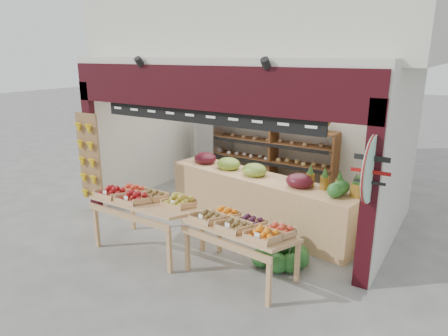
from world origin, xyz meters
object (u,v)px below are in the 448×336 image
refrigerator (213,148)px  cardboard_stack (203,189)px  display_table_left (143,200)px  watermelon_pile (282,253)px  back_shelving (273,145)px  display_table_right (241,227)px  mid_counter (258,199)px

refrigerator → cardboard_stack: refrigerator is taller
display_table_left → watermelon_pile: bearing=16.7°
cardboard_stack → display_table_left: bearing=-79.3°
back_shelving → display_table_right: size_ratio=1.80×
refrigerator → cardboard_stack: 1.56m
back_shelving → display_table_left: (-0.62, -3.66, -0.30)m
back_shelving → cardboard_stack: (-1.06, -1.32, -0.87)m
cardboard_stack → watermelon_pile: size_ratio=1.39×
cardboard_stack → back_shelving: bearing=51.4°
back_shelving → display_table_right: (1.23, -3.61, -0.36)m
back_shelving → refrigerator: bearing=-179.3°
watermelon_pile → display_table_left: bearing=-163.3°
cardboard_stack → display_table_right: (2.29, -2.29, 0.52)m
display_table_left → display_table_right: 1.85m
display_table_right → back_shelving: bearing=108.8°
watermelon_pile → refrigerator: bearing=137.7°
cardboard_stack → display_table_right: size_ratio=0.69×
refrigerator → display_table_left: refrigerator is taller
display_table_left → display_table_right: size_ratio=1.04×
refrigerator → cardboard_stack: bearing=-53.1°
display_table_right → refrigerator: bearing=128.9°
display_table_left → mid_counter: bearing=56.4°
back_shelving → display_table_left: bearing=-99.5°
refrigerator → mid_counter: bearing=-27.1°
display_table_left → cardboard_stack: bearing=100.7°
refrigerator → display_table_left: (1.05, -3.64, -0.03)m
cardboard_stack → display_table_left: display_table_left is taller
refrigerator → display_table_right: refrigerator is taller
refrigerator → display_table_right: bearing=-39.1°
back_shelving → refrigerator: size_ratio=1.70×
back_shelving → watermelon_pile: 3.53m
display_table_left → watermelon_pile: (2.22, 0.67, -0.63)m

